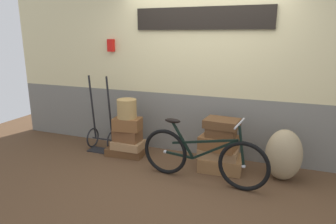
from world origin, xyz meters
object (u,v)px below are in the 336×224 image
object	(u,v)px
suitcase_5	(219,152)
suitcase_4	(221,163)
suitcase_0	(126,151)
suitcase_3	(127,124)
wicker_basket	(127,109)
suitcase_6	(218,142)
suitcase_2	(127,135)
bicycle	(202,157)
suitcase_8	(222,123)
suitcase_7	(221,132)
burlap_sack	(284,155)
suitcase_1	(128,145)
luggage_trolley	(102,134)

from	to	relation	value
suitcase_5	suitcase_4	bearing A→B (deg)	1.45
suitcase_4	suitcase_0	bearing A→B (deg)	176.84
suitcase_3	wicker_basket	distance (m)	0.24
suitcase_6	wicker_basket	distance (m)	1.48
suitcase_0	wicker_basket	size ratio (longest dim) A/B	1.97
suitcase_0	suitcase_2	distance (m)	0.28
suitcase_2	bicycle	bearing A→B (deg)	-15.91
suitcase_3	suitcase_8	distance (m)	1.47
suitcase_7	burlap_sack	distance (m)	0.85
suitcase_6	burlap_sack	distance (m)	0.86
suitcase_6	suitcase_8	xyz separation A→B (m)	(0.03, 0.02, 0.28)
suitcase_3	suitcase_5	size ratio (longest dim) A/B	0.77
burlap_sack	suitcase_3	bearing A→B (deg)	-179.24
wicker_basket	suitcase_1	bearing A→B (deg)	-44.85
bicycle	suitcase_5	bearing A→B (deg)	74.34
suitcase_1	wicker_basket	xyz separation A→B (m)	(-0.01, 0.01, 0.58)
wicker_basket	burlap_sack	distance (m)	2.32
suitcase_0	wicker_basket	bearing A→B (deg)	-26.64
suitcase_7	wicker_basket	bearing A→B (deg)	-177.22
suitcase_1	luggage_trolley	bearing A→B (deg)	168.11
suitcase_3	burlap_sack	xyz separation A→B (m)	(2.28, 0.03, -0.18)
suitcase_3	suitcase_1	bearing A→B (deg)	36.29
suitcase_5	luggage_trolley	distance (m)	1.98
suitcase_0	suitcase_7	bearing A→B (deg)	-6.46
suitcase_0	bicycle	distance (m)	1.45
suitcase_8	wicker_basket	size ratio (longest dim) A/B	1.52
suitcase_3	bicycle	distance (m)	1.38
suitcase_2	burlap_sack	distance (m)	2.30
suitcase_4	burlap_sack	world-z (taller)	burlap_sack
suitcase_4	burlap_sack	distance (m)	0.85
suitcase_4	suitcase_7	distance (m)	0.48
suitcase_2	suitcase_3	distance (m)	0.19
suitcase_0	suitcase_6	world-z (taller)	suitcase_6
wicker_basket	suitcase_2	bearing A→B (deg)	141.07
suitcase_5	burlap_sack	xyz separation A→B (m)	(0.86, -0.00, 0.09)
suitcase_1	suitcase_5	xyz separation A→B (m)	(1.42, 0.03, 0.07)
suitcase_8	wicker_basket	world-z (taller)	wicker_basket
wicker_basket	suitcase_0	bearing A→B (deg)	158.22
suitcase_0	suitcase_8	size ratio (longest dim) A/B	1.30
suitcase_6	suitcase_5	bearing A→B (deg)	99.13
suitcase_3	burlap_sack	distance (m)	2.29
luggage_trolley	burlap_sack	xyz separation A→B (m)	(2.83, -0.08, 0.07)
luggage_trolley	suitcase_3	bearing A→B (deg)	-11.37
suitcase_5	suitcase_6	world-z (taller)	suitcase_6
suitcase_3	suitcase_7	size ratio (longest dim) A/B	1.07
suitcase_0	suitcase_2	size ratio (longest dim) A/B	1.42
suitcase_6	burlap_sack	bearing A→B (deg)	9.52
suitcase_2	wicker_basket	bearing A→B (deg)	-36.47
suitcase_4	luggage_trolley	world-z (taller)	luggage_trolley
suitcase_6	wicker_basket	world-z (taller)	wicker_basket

